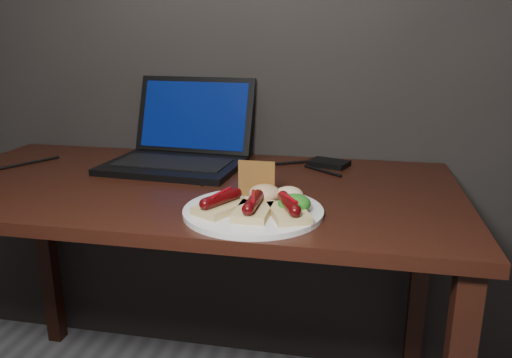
{
  "coord_description": "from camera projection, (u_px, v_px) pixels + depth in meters",
  "views": [
    {
      "loc": [
        0.43,
        0.19,
        1.12
      ],
      "look_at": [
        0.22,
        1.21,
        0.82
      ],
      "focal_mm": 35.0,
      "sensor_mm": 36.0,
      "label": 1
    }
  ],
  "objects": [
    {
      "name": "desk",
      "position": [
        187.0,
        215.0,
        1.33
      ],
      "size": [
        1.4,
        0.7,
        0.75
      ],
      "color": "black",
      "rests_on": "ground"
    },
    {
      "name": "laptop",
      "position": [
        181.0,
        147.0,
        1.48
      ],
      "size": [
        0.4,
        0.38,
        0.25
      ],
      "color": "black",
      "rests_on": "desk"
    },
    {
      "name": "hard_drive",
      "position": [
        329.0,
        163.0,
        1.47
      ],
      "size": [
        0.13,
        0.11,
        0.02
      ],
      "primitive_type": "cube",
      "rotation": [
        0.0,
        0.0,
        -0.36
      ],
      "color": "black",
      "rests_on": "desk"
    },
    {
      "name": "desk_cables",
      "position": [
        198.0,
        168.0,
        1.44
      ],
      "size": [
        0.98,
        0.31,
        0.01
      ],
      "color": "black",
      "rests_on": "desk"
    },
    {
      "name": "plate",
      "position": [
        253.0,
        211.0,
        1.08
      ],
      "size": [
        0.39,
        0.39,
        0.01
      ],
      "primitive_type": "cylinder",
      "rotation": [
        0.0,
        0.0,
        -0.37
      ],
      "color": "silver",
      "rests_on": "desk"
    },
    {
      "name": "bread_sausage_left",
      "position": [
        221.0,
        204.0,
        1.05
      ],
      "size": [
        0.12,
        0.13,
        0.04
      ],
      "color": "#D9C47F",
      "rests_on": "plate"
    },
    {
      "name": "bread_sausage_center",
      "position": [
        253.0,
        207.0,
        1.03
      ],
      "size": [
        0.07,
        0.12,
        0.04
      ],
      "color": "#D9C47F",
      "rests_on": "plate"
    },
    {
      "name": "bread_sausage_right",
      "position": [
        289.0,
        209.0,
        1.02
      ],
      "size": [
        0.11,
        0.13,
        0.04
      ],
      "color": "#D9C47F",
      "rests_on": "plate"
    },
    {
      "name": "crispbread",
      "position": [
        257.0,
        179.0,
        1.14
      ],
      "size": [
        0.08,
        0.01,
        0.08
      ],
      "primitive_type": "cube",
      "color": "#925A28",
      "rests_on": "plate"
    },
    {
      "name": "salad_greens",
      "position": [
        294.0,
        203.0,
        1.05
      ],
      "size": [
        0.07,
        0.07,
        0.04
      ],
      "primitive_type": "ellipsoid",
      "color": "#1D5B12",
      "rests_on": "plate"
    },
    {
      "name": "salsa_mound",
      "position": [
        265.0,
        193.0,
        1.11
      ],
      "size": [
        0.07,
        0.07,
        0.04
      ],
      "primitive_type": "ellipsoid",
      "color": "maroon",
      "rests_on": "plate"
    },
    {
      "name": "coleslaw_mound",
      "position": [
        289.0,
        195.0,
        1.11
      ],
      "size": [
        0.06,
        0.06,
        0.04
      ],
      "primitive_type": "ellipsoid",
      "color": "silver",
      "rests_on": "plate"
    }
  ]
}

